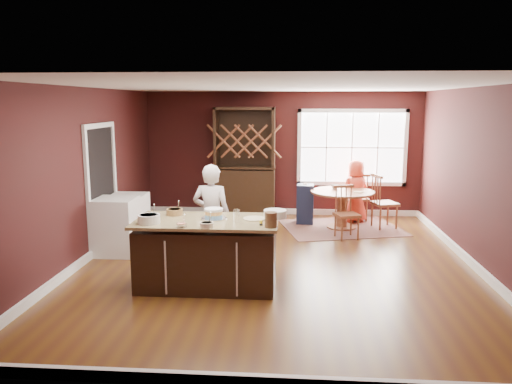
% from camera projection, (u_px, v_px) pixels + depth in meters
% --- Properties ---
extents(room_shell, '(7.00, 7.00, 7.00)m').
position_uv_depth(room_shell, '(277.00, 177.00, 7.54)').
color(room_shell, '#563311').
rests_on(room_shell, ground).
extents(window, '(2.36, 0.10, 1.66)m').
position_uv_depth(window, '(352.00, 148.00, 10.80)').
color(window, white).
rests_on(window, room_shell).
extents(doorway, '(0.08, 1.26, 2.13)m').
position_uv_depth(doorway, '(102.00, 189.00, 8.40)').
color(doorway, white).
rests_on(doorway, room_shell).
extents(kitchen_island, '(1.91, 1.00, 0.92)m').
position_uv_depth(kitchen_island, '(207.00, 254.00, 6.74)').
color(kitchen_island, black).
rests_on(kitchen_island, ground).
extents(dining_table, '(1.25, 1.25, 0.75)m').
position_uv_depth(dining_table, '(342.00, 202.00, 9.83)').
color(dining_table, '#915925').
rests_on(dining_table, ground).
extents(baker, '(0.62, 0.45, 1.58)m').
position_uv_depth(baker, '(212.00, 217.00, 7.43)').
color(baker, silver).
rests_on(baker, ground).
extents(layer_cake, '(0.35, 0.35, 0.14)m').
position_uv_depth(layer_cake, '(214.00, 214.00, 6.70)').
color(layer_cake, white).
rests_on(layer_cake, kitchen_island).
extents(bowl_blue, '(0.29, 0.29, 0.11)m').
position_uv_depth(bowl_blue, '(149.00, 219.00, 6.47)').
color(bowl_blue, white).
rests_on(bowl_blue, kitchen_island).
extents(bowl_yellow, '(0.23, 0.23, 0.09)m').
position_uv_depth(bowl_yellow, '(175.00, 212.00, 6.94)').
color(bowl_yellow, olive).
rests_on(bowl_yellow, kitchen_island).
extents(bowl_pink, '(0.14, 0.14, 0.05)m').
position_uv_depth(bowl_pink, '(181.00, 225.00, 6.26)').
color(bowl_pink, white).
rests_on(bowl_pink, kitchen_island).
extents(bowl_olive, '(0.17, 0.17, 0.07)m').
position_uv_depth(bowl_olive, '(207.00, 225.00, 6.25)').
color(bowl_olive, beige).
rests_on(bowl_olive, kitchen_island).
extents(drinking_glass, '(0.08, 0.08, 0.17)m').
position_uv_depth(drinking_glass, '(237.00, 216.00, 6.52)').
color(drinking_glass, white).
rests_on(drinking_glass, kitchen_island).
extents(dinner_plate, '(0.30, 0.30, 0.02)m').
position_uv_depth(dinner_plate, '(254.00, 219.00, 6.67)').
color(dinner_plate, '#FFFCBD').
rests_on(dinner_plate, kitchen_island).
extents(white_tub, '(0.31, 0.31, 0.11)m').
position_uv_depth(white_tub, '(275.00, 214.00, 6.77)').
color(white_tub, beige).
rests_on(white_tub, kitchen_island).
extents(stoneware_crock, '(0.16, 0.16, 0.19)m').
position_uv_depth(stoneware_crock, '(271.00, 220.00, 6.25)').
color(stoneware_crock, brown).
rests_on(stoneware_crock, kitchen_island).
extents(toy_figurine, '(0.04, 0.04, 0.07)m').
position_uv_depth(toy_figurine, '(261.00, 223.00, 6.34)').
color(toy_figurine, yellow).
rests_on(toy_figurine, kitchen_island).
extents(rug, '(2.57, 2.21, 0.01)m').
position_uv_depth(rug, '(341.00, 228.00, 9.92)').
color(rug, brown).
rests_on(rug, ground).
extents(chair_east, '(0.56, 0.57, 1.09)m').
position_uv_depth(chair_east, '(385.00, 201.00, 9.84)').
color(chair_east, '#9D6C39').
rests_on(chair_east, ground).
extents(chair_south, '(0.51, 0.50, 0.98)m').
position_uv_depth(chair_south, '(347.00, 212.00, 9.08)').
color(chair_south, brown).
rests_on(chair_south, ground).
extents(chair_north, '(0.46, 0.45, 1.03)m').
position_uv_depth(chair_north, '(358.00, 196.00, 10.50)').
color(chair_north, brown).
rests_on(chair_north, ground).
extents(seated_woman, '(0.75, 0.63, 1.30)m').
position_uv_depth(seated_woman, '(355.00, 191.00, 10.31)').
color(seated_woman, '#E14830').
rests_on(seated_woman, ground).
extents(high_chair, '(0.36, 0.36, 0.85)m').
position_uv_depth(high_chair, '(305.00, 203.00, 10.23)').
color(high_chair, '#202A41').
rests_on(high_chair, ground).
extents(toddler, '(0.18, 0.14, 0.26)m').
position_uv_depth(toddler, '(304.00, 185.00, 10.18)').
color(toddler, '#8CA5BF').
rests_on(toddler, high_chair).
extents(table_plate, '(0.19, 0.19, 0.01)m').
position_uv_depth(table_plate, '(359.00, 192.00, 9.64)').
color(table_plate, beige).
rests_on(table_plate, dining_table).
extents(table_cup, '(0.15, 0.15, 0.10)m').
position_uv_depth(table_cup, '(335.00, 187.00, 9.99)').
color(table_cup, white).
rests_on(table_cup, dining_table).
extents(hutch, '(1.29, 0.54, 2.37)m').
position_uv_depth(hutch, '(245.00, 162.00, 10.79)').
color(hutch, '#34210E').
rests_on(hutch, ground).
extents(washer, '(0.64, 0.62, 0.93)m').
position_uv_depth(washer, '(116.00, 226.00, 8.16)').
color(washer, silver).
rests_on(washer, ground).
extents(dryer, '(0.61, 0.59, 0.88)m').
position_uv_depth(dryer, '(129.00, 219.00, 8.80)').
color(dryer, white).
rests_on(dryer, ground).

